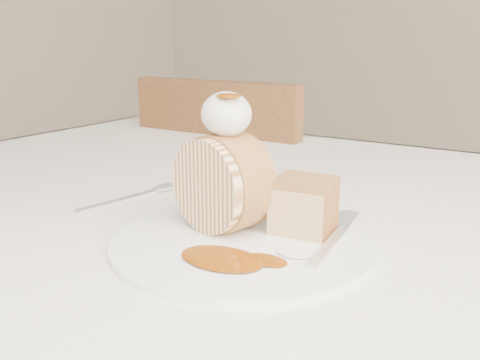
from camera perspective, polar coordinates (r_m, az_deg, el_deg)
The scene contains 10 objects.
table at distance 0.74m, azimuth 5.40°, elevation -8.85°, with size 1.40×0.90×0.75m.
chair_far at distance 1.34m, azimuth -0.01°, elevation -5.22°, with size 0.41×0.41×0.87m.
plate at distance 0.56m, azimuth 0.32°, elevation -6.56°, with size 0.27×0.27×0.01m, color white.
roulade_slice at distance 0.57m, azimuth -1.91°, elevation -0.35°, with size 0.10×0.10×0.06m, color #FFECB1.
cake_chunk at distance 0.57m, azimuth 6.82°, elevation -3.05°, with size 0.06×0.06×0.05m, color #AF7042.
whipped_cream at distance 0.56m, azimuth -1.47°, elevation 7.04°, with size 0.05×0.05×0.05m, color white.
caramel_drizzle at distance 0.54m, azimuth -1.24°, elevation 9.56°, with size 0.03×0.02×0.01m, color #723204.
caramel_pool at distance 0.50m, azimuth -1.98°, elevation -8.34°, with size 0.08×0.06×0.00m, color #723204, non-canonical shape.
fork at distance 0.54m, azimuth 9.57°, elevation -6.81°, with size 0.02×0.16×0.00m, color silver.
spoon at distance 0.71m, azimuth -12.87°, elevation -2.19°, with size 0.02×0.15×0.00m, color silver.
Camera 1 is at (0.30, -0.40, 0.96)m, focal length 40.00 mm.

